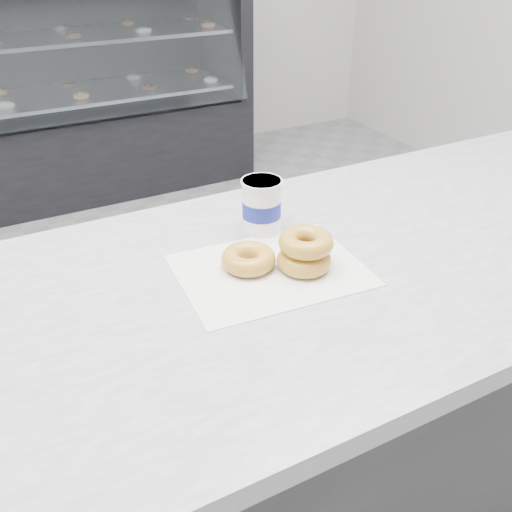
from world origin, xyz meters
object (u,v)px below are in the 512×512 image
Objects in this scene: donut_single at (248,259)px; donut_stack at (305,251)px; display_case at (43,113)px; counter at (272,443)px; coffee_cup at (262,205)px.

donut_stack is (0.09, -0.05, 0.02)m from donut_single.
donut_stack is at bearing -88.75° from display_case.
display_case is 2.76m from donut_stack.
display_case reaches higher than counter.
display_case is 16.61× the size of donut_stack.
counter is 26.71× the size of coffee_cup.
donut_stack is at bearing -103.43° from coffee_cup.
donut_stack is 1.26× the size of coffee_cup.
coffee_cup is (0.06, -2.55, 0.47)m from display_case.
donut_single is 0.16m from coffee_cup.
donut_single is at bearing 150.73° from donut_stack.
counter is 21.18× the size of donut_stack.
donut_stack is 0.17m from coffee_cup.
donut_single is at bearing -90.69° from display_case.
coffee_cup is at bearing 69.80° from counter.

